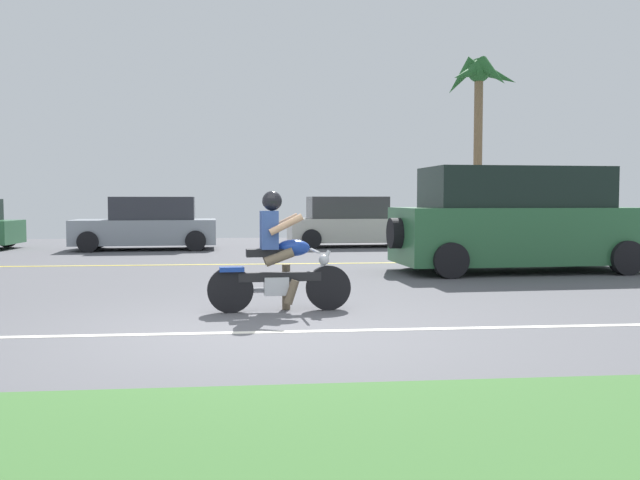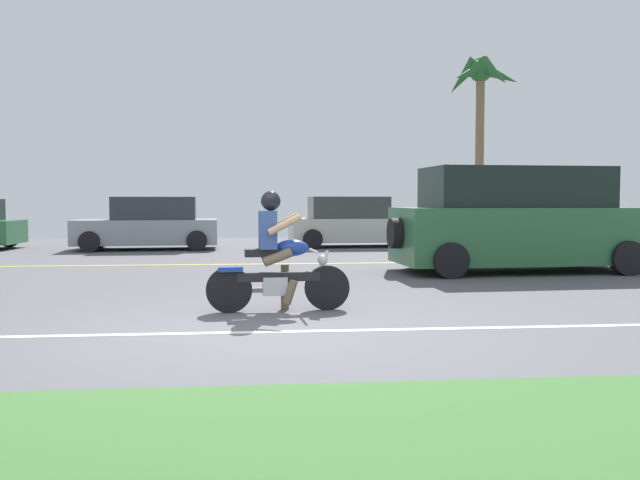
% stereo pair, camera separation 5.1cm
% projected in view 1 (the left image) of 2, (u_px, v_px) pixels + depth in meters
% --- Properties ---
extents(ground, '(56.00, 30.00, 0.04)m').
position_uv_depth(ground, '(250.00, 295.00, 10.03)').
color(ground, '#545459').
extents(lane_line_near, '(50.40, 0.12, 0.01)m').
position_uv_depth(lane_line_near, '(250.00, 332.00, 7.10)').
color(lane_line_near, silver).
rests_on(lane_line_near, ground).
extents(lane_line_far, '(50.40, 0.12, 0.01)m').
position_uv_depth(lane_line_far, '(250.00, 264.00, 14.66)').
color(lane_line_far, yellow).
rests_on(lane_line_far, ground).
extents(motorcyclist, '(1.79, 0.58, 1.50)m').
position_uv_depth(motorcyclist, '(278.00, 261.00, 8.42)').
color(motorcyclist, black).
rests_on(motorcyclist, ground).
extents(suv_nearby, '(4.96, 2.28, 2.01)m').
position_uv_depth(suv_nearby, '(516.00, 221.00, 13.13)').
color(suv_nearby, '#2D663D').
rests_on(suv_nearby, ground).
extents(parked_car_1, '(3.99, 2.12, 1.47)m').
position_uv_depth(parked_car_1, '(148.00, 225.00, 19.04)').
color(parked_car_1, '#8C939E').
rests_on(parked_car_1, ground).
extents(parked_car_2, '(3.97, 2.05, 1.48)m').
position_uv_depth(parked_car_2, '(352.00, 223.00, 20.26)').
color(parked_car_2, beige).
rests_on(parked_car_2, ground).
extents(parked_car_3, '(4.39, 1.94, 1.53)m').
position_uv_depth(parked_car_3, '(516.00, 221.00, 21.35)').
color(parked_car_3, beige).
rests_on(parked_car_3, ground).
extents(palm_tree_0, '(2.50, 2.41, 6.07)m').
position_uv_depth(palm_tree_0, '(479.00, 91.00, 22.12)').
color(palm_tree_0, brown).
rests_on(palm_tree_0, ground).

